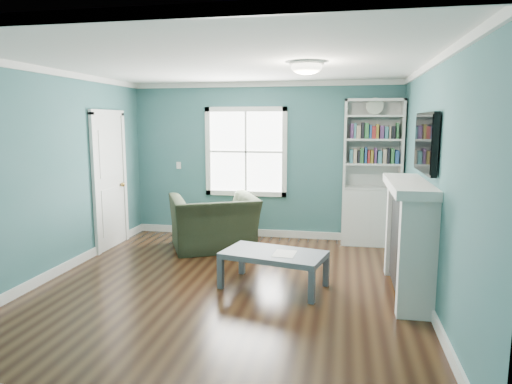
# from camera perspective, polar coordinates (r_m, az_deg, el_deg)

# --- Properties ---
(floor) EXTENTS (5.00, 5.00, 0.00)m
(floor) POSITION_cam_1_polar(r_m,az_deg,el_deg) (5.57, -3.66, -11.75)
(floor) COLOR black
(floor) RESTS_ON ground
(room_walls) EXTENTS (5.00, 5.00, 5.00)m
(room_walls) POSITION_cam_1_polar(r_m,az_deg,el_deg) (5.23, -3.83, 4.71)
(room_walls) COLOR #316665
(room_walls) RESTS_ON ground
(trim) EXTENTS (4.50, 5.00, 2.60)m
(trim) POSITION_cam_1_polar(r_m,az_deg,el_deg) (5.26, -3.79, 0.96)
(trim) COLOR white
(trim) RESTS_ON ground
(window) EXTENTS (1.40, 0.06, 1.50)m
(window) POSITION_cam_1_polar(r_m,az_deg,el_deg) (7.72, -1.28, 5.04)
(window) COLOR white
(window) RESTS_ON room_walls
(bookshelf) EXTENTS (0.90, 0.35, 2.31)m
(bookshelf) POSITION_cam_1_polar(r_m,az_deg,el_deg) (7.43, 14.23, 0.55)
(bookshelf) COLOR silver
(bookshelf) RESTS_ON ground
(fireplace) EXTENTS (0.44, 1.58, 1.30)m
(fireplace) POSITION_cam_1_polar(r_m,az_deg,el_deg) (5.46, 18.59, -5.63)
(fireplace) COLOR black
(fireplace) RESTS_ON ground
(tv) EXTENTS (0.06, 1.10, 0.65)m
(tv) POSITION_cam_1_polar(r_m,az_deg,el_deg) (5.32, 20.46, 5.80)
(tv) COLOR black
(tv) RESTS_ON fireplace
(door) EXTENTS (0.12, 0.98, 2.17)m
(door) POSITION_cam_1_polar(r_m,az_deg,el_deg) (7.41, -17.80, 1.54)
(door) COLOR silver
(door) RESTS_ON ground
(ceiling_fixture) EXTENTS (0.38, 0.38, 0.15)m
(ceiling_fixture) POSITION_cam_1_polar(r_m,az_deg,el_deg) (5.20, 6.35, 15.34)
(ceiling_fixture) COLOR white
(ceiling_fixture) RESTS_ON room_walls
(light_switch) EXTENTS (0.08, 0.01, 0.12)m
(light_switch) POSITION_cam_1_polar(r_m,az_deg,el_deg) (8.08, -9.64, 3.31)
(light_switch) COLOR white
(light_switch) RESTS_ON room_walls
(recliner) EXTENTS (1.50, 1.30, 1.11)m
(recliner) POSITION_cam_1_polar(r_m,az_deg,el_deg) (7.05, -5.31, -2.70)
(recliner) COLOR black
(recliner) RESTS_ON ground
(coffee_table) EXTENTS (1.30, 0.90, 0.43)m
(coffee_table) POSITION_cam_1_polar(r_m,az_deg,el_deg) (5.44, 2.24, -8.08)
(coffee_table) COLOR #535964
(coffee_table) RESTS_ON ground
(paper_sheet) EXTENTS (0.27, 0.33, 0.00)m
(paper_sheet) POSITION_cam_1_polar(r_m,az_deg,el_deg) (5.36, 3.58, -7.69)
(paper_sheet) COLOR white
(paper_sheet) RESTS_ON coffee_table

